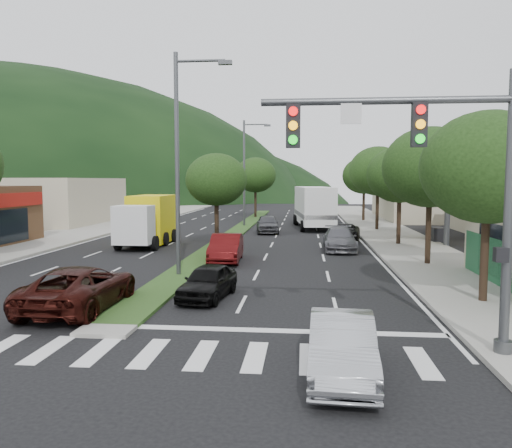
# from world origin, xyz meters

# --- Properties ---
(ground) EXTENTS (160.00, 160.00, 0.00)m
(ground) POSITION_xyz_m (0.00, 0.00, 0.00)
(ground) COLOR black
(ground) RESTS_ON ground
(sidewalk_right) EXTENTS (5.00, 90.00, 0.15)m
(sidewalk_right) POSITION_xyz_m (12.50, 25.00, 0.07)
(sidewalk_right) COLOR gray
(sidewalk_right) RESTS_ON ground
(sidewalk_left) EXTENTS (6.00, 90.00, 0.15)m
(sidewalk_left) POSITION_xyz_m (-13.00, 25.00, 0.07)
(sidewalk_left) COLOR gray
(sidewalk_left) RESTS_ON ground
(median) EXTENTS (1.60, 56.00, 0.12)m
(median) POSITION_xyz_m (0.00, 28.00, 0.06)
(median) COLOR #223E16
(median) RESTS_ON ground
(crosswalk) EXTENTS (19.00, 2.20, 0.01)m
(crosswalk) POSITION_xyz_m (0.00, -2.00, 0.01)
(crosswalk) COLOR silver
(crosswalk) RESTS_ON ground
(traffic_signal) EXTENTS (6.12, 0.40, 7.00)m
(traffic_signal) POSITION_xyz_m (9.03, -1.54, 4.65)
(traffic_signal) COLOR #47494C
(traffic_signal) RESTS_ON ground
(gas_canopy) EXTENTS (12.20, 8.20, 5.25)m
(gas_canopy) POSITION_xyz_m (19.00, 22.00, 4.65)
(gas_canopy) COLOR silver
(gas_canopy) RESTS_ON ground
(bldg_left_far) EXTENTS (9.00, 14.00, 4.60)m
(bldg_left_far) POSITION_xyz_m (-19.00, 34.00, 2.30)
(bldg_left_far) COLOR #B5AC90
(bldg_left_far) RESTS_ON ground
(bldg_right_far) EXTENTS (10.00, 16.00, 5.20)m
(bldg_right_far) POSITION_xyz_m (19.50, 44.00, 2.60)
(bldg_right_far) COLOR #B5AC90
(bldg_right_far) RESTS_ON ground
(tree_r_a) EXTENTS (4.60, 4.60, 6.63)m
(tree_r_a) POSITION_xyz_m (12.00, 4.00, 4.82)
(tree_r_a) COLOR black
(tree_r_a) RESTS_ON sidewalk_right
(tree_r_b) EXTENTS (4.80, 4.80, 6.94)m
(tree_r_b) POSITION_xyz_m (12.00, 12.00, 5.04)
(tree_r_b) COLOR black
(tree_r_b) RESTS_ON sidewalk_right
(tree_r_c) EXTENTS (4.40, 4.40, 6.48)m
(tree_r_c) POSITION_xyz_m (12.00, 20.00, 4.75)
(tree_r_c) COLOR black
(tree_r_c) RESTS_ON sidewalk_right
(tree_r_d) EXTENTS (5.00, 5.00, 7.17)m
(tree_r_d) POSITION_xyz_m (12.00, 30.00, 5.18)
(tree_r_d) COLOR black
(tree_r_d) RESTS_ON sidewalk_right
(tree_r_e) EXTENTS (4.60, 4.60, 6.71)m
(tree_r_e) POSITION_xyz_m (12.00, 40.00, 4.89)
(tree_r_e) COLOR black
(tree_r_e) RESTS_ON sidewalk_right
(tree_med_near) EXTENTS (4.00, 4.00, 6.02)m
(tree_med_near) POSITION_xyz_m (0.00, 18.00, 4.43)
(tree_med_near) COLOR black
(tree_med_near) RESTS_ON median
(tree_med_far) EXTENTS (4.80, 4.80, 6.94)m
(tree_med_far) POSITION_xyz_m (0.00, 44.00, 5.01)
(tree_med_far) COLOR black
(tree_med_far) RESTS_ON median
(streetlight_near) EXTENTS (2.60, 0.25, 10.00)m
(streetlight_near) POSITION_xyz_m (0.21, 8.00, 5.58)
(streetlight_near) COLOR #47494C
(streetlight_near) RESTS_ON ground
(streetlight_mid) EXTENTS (2.60, 0.25, 10.00)m
(streetlight_mid) POSITION_xyz_m (0.21, 33.00, 5.58)
(streetlight_mid) COLOR #47494C
(streetlight_mid) RESTS_ON ground
(sedan_silver) EXTENTS (1.60, 4.14, 1.35)m
(sedan_silver) POSITION_xyz_m (6.55, -3.00, 0.67)
(sedan_silver) COLOR #AEB0B6
(sedan_silver) RESTS_ON ground
(suv_maroon) EXTENTS (2.49, 5.40, 1.50)m
(suv_maroon) POSITION_xyz_m (-1.88, 2.00, 0.75)
(suv_maroon) COLOR black
(suv_maroon) RESTS_ON ground
(car_queue_a) EXTENTS (1.99, 3.87, 1.26)m
(car_queue_a) POSITION_xyz_m (2.14, 4.00, 0.63)
(car_queue_a) COLOR black
(car_queue_a) RESTS_ON ground
(car_queue_b) EXTENTS (2.02, 4.90, 1.42)m
(car_queue_b) POSITION_xyz_m (7.92, 17.41, 0.71)
(car_queue_b) COLOR #56565C
(car_queue_b) RESTS_ON ground
(car_queue_c) EXTENTS (1.81, 4.59, 1.49)m
(car_queue_c) POSITION_xyz_m (1.50, 12.41, 0.74)
(car_queue_c) COLOR #500D0E
(car_queue_c) RESTS_ON ground
(car_queue_d) EXTENTS (2.64, 4.69, 1.24)m
(car_queue_d) POSITION_xyz_m (8.64, 22.41, 0.62)
(car_queue_d) COLOR black
(car_queue_d) RESTS_ON ground
(car_queue_e) EXTENTS (2.28, 4.61, 1.51)m
(car_queue_e) POSITION_xyz_m (2.63, 27.41, 0.76)
(car_queue_e) COLOR #454549
(car_queue_e) RESTS_ON ground
(car_queue_f) EXTENTS (2.00, 4.57, 1.31)m
(car_queue_f) POSITION_xyz_m (6.15, 45.42, 0.65)
(car_queue_f) COLOR black
(car_queue_f) RESTS_ON ground
(box_truck) EXTENTS (2.72, 6.83, 3.36)m
(box_truck) POSITION_xyz_m (-4.76, 18.70, 1.59)
(box_truck) COLOR silver
(box_truck) RESTS_ON ground
(motorhome) EXTENTS (3.96, 10.09, 3.78)m
(motorhome) POSITION_xyz_m (6.57, 32.21, 2.01)
(motorhome) COLOR silver
(motorhome) RESTS_ON ground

